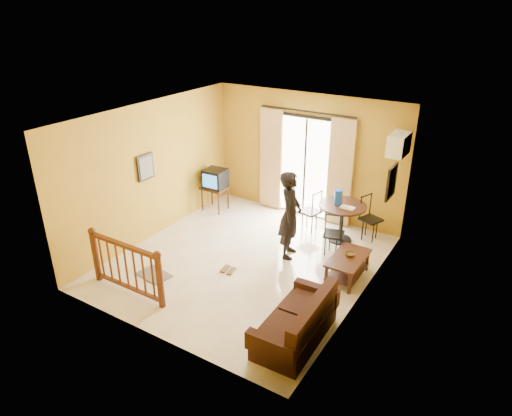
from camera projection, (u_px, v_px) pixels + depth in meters
The scene contains 19 objects.
ground at pixel (246, 261), 8.74m from camera, with size 5.00×5.00×0.00m, color beige.
room_shell at pixel (245, 178), 8.02m from camera, with size 5.00×5.00×5.00m.
balcony_door at pixel (305, 166), 10.12m from camera, with size 2.25×0.14×2.46m.
tv_table at pixel (215, 190), 10.67m from camera, with size 0.57×0.48×0.57m.
television at pixel (215, 178), 10.53m from camera, with size 0.51×0.47×0.44m.
picture_left at pixel (146, 167), 8.99m from camera, with size 0.05×0.42×0.52m.
dining_table at pixel (342, 212), 9.24m from camera, with size 0.96×0.96×0.80m.
water_jug at pixel (338, 197), 9.14m from camera, with size 0.17×0.17×0.31m, color #1341B4.
serving_tray at pixel (347, 208), 9.02m from camera, with size 0.28×0.18×0.02m, color #EBE7C8.
dining_chairs at pixel (336, 241), 9.47m from camera, with size 1.73×1.50×0.95m.
air_conditioner at pixel (399, 144), 8.34m from camera, with size 0.31×0.60×0.40m.
botanical_print at pixel (391, 182), 7.99m from camera, with size 0.05×0.50×0.60m.
coffee_table at pixel (348, 264), 8.10m from camera, with size 0.54×0.98×0.43m.
bowl at pixel (350, 254), 8.07m from camera, with size 0.17×0.17×0.05m, color #513B1B.
sofa at pixel (298, 324), 6.61m from camera, with size 0.77×1.59×0.75m.
standing_person at pixel (290, 215), 8.60m from camera, with size 0.63×0.41×1.73m, color black.
stair_balustrade at pixel (126, 264), 7.58m from camera, with size 1.63×0.13×1.04m.
doormat at pixel (154, 275), 8.29m from camera, with size 0.60×0.40×0.02m, color #63594F.
sandals at pixel (228, 270), 8.42m from camera, with size 0.29×0.26×0.03m.
Camera 1 is at (4.11, -6.28, 4.58)m, focal length 32.00 mm.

